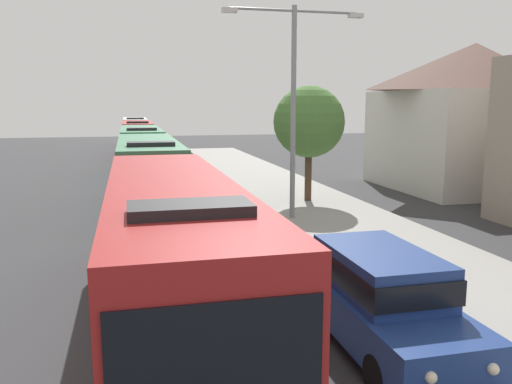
{
  "coord_description": "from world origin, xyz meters",
  "views": [
    {
      "loc": [
        -2.12,
        2.06,
        4.6
      ],
      "look_at": [
        1.84,
        18.25,
        1.79
      ],
      "focal_mm": 36.67,
      "sensor_mm": 36.0,
      "label": 1
    }
  ],
  "objects_px": {
    "bus_second_in_line": "(149,172)",
    "bus_fourth_in_line": "(137,137)",
    "white_suv": "(381,295)",
    "streetlamp_mid": "(293,91)",
    "roadside_tree": "(309,122)",
    "bus_middle": "(141,149)",
    "bus_rear": "(135,131)",
    "bus_lead": "(173,245)"
  },
  "relations": [
    {
      "from": "bus_second_in_line",
      "to": "bus_fourth_in_line",
      "type": "bearing_deg",
      "value": 90.0
    },
    {
      "from": "white_suv",
      "to": "streetlamp_mid",
      "type": "relative_size",
      "value": 0.62
    },
    {
      "from": "roadside_tree",
      "to": "bus_fourth_in_line",
      "type": "bearing_deg",
      "value": 106.33
    },
    {
      "from": "bus_middle",
      "to": "streetlamp_mid",
      "type": "bearing_deg",
      "value": -71.31
    },
    {
      "from": "bus_middle",
      "to": "bus_fourth_in_line",
      "type": "bearing_deg",
      "value": 90.0
    },
    {
      "from": "bus_fourth_in_line",
      "to": "streetlamp_mid",
      "type": "bearing_deg",
      "value": -79.15
    },
    {
      "from": "bus_fourth_in_line",
      "to": "white_suv",
      "type": "bearing_deg",
      "value": -84.58
    },
    {
      "from": "roadside_tree",
      "to": "bus_middle",
      "type": "bearing_deg",
      "value": 120.01
    },
    {
      "from": "bus_second_in_line",
      "to": "roadside_tree",
      "type": "bearing_deg",
      "value": -2.4
    },
    {
      "from": "streetlamp_mid",
      "to": "white_suv",
      "type": "bearing_deg",
      "value": -98.92
    },
    {
      "from": "bus_middle",
      "to": "bus_rear",
      "type": "height_order",
      "value": "same"
    },
    {
      "from": "white_suv",
      "to": "streetlamp_mid",
      "type": "xyz_separation_m",
      "value": [
        1.7,
        10.83,
        4.05
      ]
    },
    {
      "from": "white_suv",
      "to": "bus_fourth_in_line",
      "type": "bearing_deg",
      "value": 95.42
    },
    {
      "from": "bus_middle",
      "to": "roadside_tree",
      "type": "height_order",
      "value": "roadside_tree"
    },
    {
      "from": "roadside_tree",
      "to": "white_suv",
      "type": "bearing_deg",
      "value": -104.03
    },
    {
      "from": "bus_middle",
      "to": "bus_second_in_line",
      "type": "bearing_deg",
      "value": -90.0
    },
    {
      "from": "bus_second_in_line",
      "to": "white_suv",
      "type": "bearing_deg",
      "value": -75.72
    },
    {
      "from": "bus_rear",
      "to": "white_suv",
      "type": "height_order",
      "value": "bus_rear"
    },
    {
      "from": "bus_middle",
      "to": "streetlamp_mid",
      "type": "xyz_separation_m",
      "value": [
        5.4,
        -15.96,
        3.4
      ]
    },
    {
      "from": "bus_lead",
      "to": "bus_fourth_in_line",
      "type": "relative_size",
      "value": 1.08
    },
    {
      "from": "bus_middle",
      "to": "white_suv",
      "type": "relative_size",
      "value": 2.2
    },
    {
      "from": "bus_fourth_in_line",
      "to": "roadside_tree",
      "type": "height_order",
      "value": "roadside_tree"
    },
    {
      "from": "roadside_tree",
      "to": "bus_lead",
      "type": "bearing_deg",
      "value": -120.93
    },
    {
      "from": "bus_fourth_in_line",
      "to": "streetlamp_mid",
      "type": "xyz_separation_m",
      "value": [
        5.4,
        -28.16,
        3.4
      ]
    },
    {
      "from": "white_suv",
      "to": "streetlamp_mid",
      "type": "distance_m",
      "value": 11.68
    },
    {
      "from": "bus_middle",
      "to": "bus_fourth_in_line",
      "type": "distance_m",
      "value": 12.21
    },
    {
      "from": "bus_rear",
      "to": "roadside_tree",
      "type": "xyz_separation_m",
      "value": [
        7.25,
        -36.9,
        2.09
      ]
    },
    {
      "from": "bus_fourth_in_line",
      "to": "bus_rear",
      "type": "xyz_separation_m",
      "value": [
        0.0,
        12.14,
        0.0
      ]
    },
    {
      "from": "white_suv",
      "to": "roadside_tree",
      "type": "height_order",
      "value": "roadside_tree"
    },
    {
      "from": "bus_rear",
      "to": "white_suv",
      "type": "xyz_separation_m",
      "value": [
        3.7,
        -51.12,
        -0.66
      ]
    },
    {
      "from": "bus_second_in_line",
      "to": "bus_middle",
      "type": "relative_size",
      "value": 0.97
    },
    {
      "from": "streetlamp_mid",
      "to": "roadside_tree",
      "type": "distance_m",
      "value": 4.09
    },
    {
      "from": "bus_fourth_in_line",
      "to": "bus_lead",
      "type": "bearing_deg",
      "value": -90.0
    },
    {
      "from": "bus_lead",
      "to": "bus_middle",
      "type": "distance_m",
      "value": 24.66
    },
    {
      "from": "bus_fourth_in_line",
      "to": "white_suv",
      "type": "height_order",
      "value": "bus_fourth_in_line"
    },
    {
      "from": "streetlamp_mid",
      "to": "bus_fourth_in_line",
      "type": "bearing_deg",
      "value": 100.85
    },
    {
      "from": "white_suv",
      "to": "bus_second_in_line",
      "type": "bearing_deg",
      "value": 104.28
    },
    {
      "from": "bus_middle",
      "to": "bus_rear",
      "type": "distance_m",
      "value": 24.34
    },
    {
      "from": "bus_lead",
      "to": "bus_second_in_line",
      "type": "xyz_separation_m",
      "value": [
        -0.0,
        12.41,
        -0.0
      ]
    },
    {
      "from": "roadside_tree",
      "to": "bus_second_in_line",
      "type": "bearing_deg",
      "value": 177.6
    },
    {
      "from": "bus_middle",
      "to": "bus_fourth_in_line",
      "type": "xyz_separation_m",
      "value": [
        -0.0,
        12.21,
        -0.0
      ]
    },
    {
      "from": "bus_lead",
      "to": "bus_second_in_line",
      "type": "relative_size",
      "value": 1.07
    }
  ]
}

